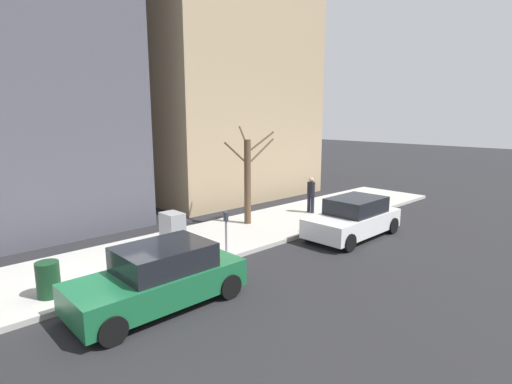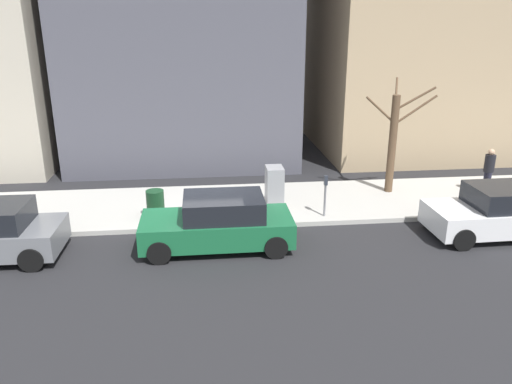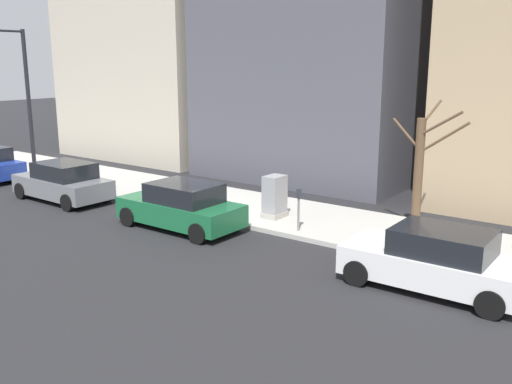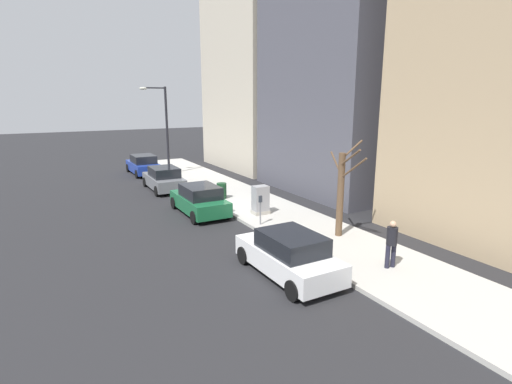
{
  "view_description": "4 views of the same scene",
  "coord_description": "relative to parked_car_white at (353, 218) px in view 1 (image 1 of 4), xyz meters",
  "views": [
    {
      "loc": [
        -9.43,
        4.2,
        4.61
      ],
      "look_at": [
        1.94,
        -6.59,
        1.6
      ],
      "focal_mm": 28.0,
      "sensor_mm": 36.0,
      "label": 1
    },
    {
      "loc": [
        -14.09,
        -0.02,
        6.1
      ],
      "look_at": [
        -0.12,
        -1.55,
        1.24
      ],
      "focal_mm": 35.0,
      "sensor_mm": 36.0,
      "label": 2
    },
    {
      "loc": [
        -13.98,
        -12.97,
        5.36
      ],
      "look_at": [
        0.98,
        -1.77,
        1.01
      ],
      "focal_mm": 40.0,
      "sensor_mm": 36.0,
      "label": 3
    },
    {
      "loc": [
        -8.2,
        -19.08,
        5.8
      ],
      "look_at": [
        1.45,
        -1.58,
        1.1
      ],
      "focal_mm": 28.0,
      "sensor_mm": 36.0,
      "label": 4
    }
  ],
  "objects": [
    {
      "name": "trash_bin",
      "position": [
        2.14,
        10.27,
        -0.14
      ],
      "size": [
        0.56,
        0.56,
        0.9
      ],
      "primitive_type": "cylinder",
      "color": "#14381E",
      "rests_on": "sidewalk"
    },
    {
      "name": "bare_tree",
      "position": [
        3.85,
        1.97,
        1.34
      ],
      "size": [
        1.1,
        2.46,
        4.03
      ],
      "color": "brown",
      "rests_on": "sidewalk"
    },
    {
      "name": "pedestrian_near_meter",
      "position": [
        3.22,
        -1.41,
        0.35
      ],
      "size": [
        0.4,
        0.36,
        1.66
      ],
      "rotation": [
        0.0,
        0.0,
        6.15
      ],
      "color": "#1E1E2D",
      "rests_on": "sidewalk"
    },
    {
      "name": "parked_car_white",
      "position": [
        0.0,
        0.0,
        0.0
      ],
      "size": [
        1.97,
        4.22,
        1.52
      ],
      "rotation": [
        0.0,
        0.0,
        0.01
      ],
      "color": "white",
      "rests_on": "ground"
    },
    {
      "name": "utility_box",
      "position": [
        2.54,
        6.42,
        0.11
      ],
      "size": [
        0.83,
        0.61,
        1.43
      ],
      "color": "#A8A399",
      "rests_on": "sidewalk"
    },
    {
      "name": "office_tower_left",
      "position": [
        11.61,
        -1.89,
        8.31
      ],
      "size": [
        9.74,
        9.74,
        18.08
      ],
      "primitive_type": "cube",
      "color": "tan",
      "rests_on": "ground"
    },
    {
      "name": "parking_meter",
      "position": [
        1.69,
        4.92,
        0.24
      ],
      "size": [
        0.14,
        0.1,
        1.35
      ],
      "color": "slate",
      "rests_on": "sidewalk"
    },
    {
      "name": "sidewalk",
      "position": [
        3.24,
        8.74,
        -0.66
      ],
      "size": [
        4.0,
        36.0,
        0.15
      ],
      "primitive_type": "cube",
      "color": "#B2AFA8",
      "rests_on": "ground"
    },
    {
      "name": "parked_car_green",
      "position": [
        0.06,
        8.35,
        0.0
      ],
      "size": [
        1.92,
        4.2,
        1.52
      ],
      "rotation": [
        0.0,
        0.0,
        0.0
      ],
      "color": "#196038",
      "rests_on": "ground"
    },
    {
      "name": "ground_plane",
      "position": [
        1.24,
        8.74,
        -0.74
      ],
      "size": [
        120.0,
        120.0,
        0.0
      ],
      "primitive_type": "plane",
      "color": "#232326"
    }
  ]
}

